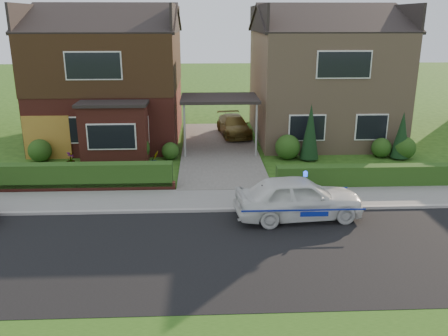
{
  "coord_description": "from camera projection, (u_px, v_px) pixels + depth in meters",
  "views": [
    {
      "loc": [
        -0.82,
        -12.29,
        6.48
      ],
      "look_at": [
        -0.11,
        3.5,
        1.47
      ],
      "focal_mm": 38.0,
      "sensor_mm": 36.0,
      "label": 1
    }
  ],
  "objects": [
    {
      "name": "driveway_car",
      "position": [
        234.0,
        125.0,
        26.83
      ],
      "size": [
        2.02,
        3.96,
        1.1
      ],
      "primitive_type": "imported",
      "rotation": [
        0.0,
        0.0,
        0.13
      ],
      "color": "brown",
      "rests_on": "driveway"
    },
    {
      "name": "shrub_left_mid",
      "position": [
        136.0,
        148.0,
        22.19
      ],
      "size": [
        1.32,
        1.32,
        1.32
      ],
      "primitive_type": "sphere",
      "color": "#173B12",
      "rests_on": "ground"
    },
    {
      "name": "hedge_right",
      "position": [
        369.0,
        187.0,
        19.04
      ],
      "size": [
        7.5,
        0.55,
        0.8
      ],
      "primitive_type": "cube",
      "color": "#173B12",
      "rests_on": "ground"
    },
    {
      "name": "shrub_left_far",
      "position": [
        40.0,
        151.0,
        22.22
      ],
      "size": [
        1.08,
        1.08,
        1.08
      ],
      "primitive_type": "sphere",
      "color": "#173B12",
      "rests_on": "ground"
    },
    {
      "name": "dwarf_wall",
      "position": [
        76.0,
        187.0,
        18.45
      ],
      "size": [
        7.7,
        0.25,
        0.36
      ],
      "primitive_type": "cube",
      "color": "maroon",
      "rests_on": "ground"
    },
    {
      "name": "garage_door",
      "position": [
        47.0,
        138.0,
        22.51
      ],
      "size": [
        2.2,
        0.1,
        2.1
      ],
      "primitive_type": "cube",
      "color": "#986621",
      "rests_on": "ground"
    },
    {
      "name": "hedge_left",
      "position": [
        78.0,
        190.0,
        18.64
      ],
      "size": [
        7.5,
        0.55,
        0.9
      ],
      "primitive_type": "cube",
      "color": "#173B12",
      "rests_on": "ground"
    },
    {
      "name": "potted_plant_b",
      "position": [
        154.0,
        160.0,
        21.19
      ],
      "size": [
        0.57,
        0.57,
        0.81
      ],
      "primitive_type": "imported",
      "rotation": [
        0.0,
        0.0,
        0.76
      ],
      "color": "gray",
      "rests_on": "ground"
    },
    {
      "name": "shrub_right_mid",
      "position": [
        381.0,
        148.0,
        22.94
      ],
      "size": [
        0.96,
        0.96,
        0.96
      ],
      "primitive_type": "sphere",
      "color": "#173B12",
      "rests_on": "ground"
    },
    {
      "name": "shrub_left_near",
      "position": [
        170.0,
        151.0,
        22.61
      ],
      "size": [
        0.84,
        0.84,
        0.84
      ],
      "primitive_type": "sphere",
      "color": "#173B12",
      "rests_on": "ground"
    },
    {
      "name": "driveway",
      "position": [
        220.0,
        150.0,
        24.16
      ],
      "size": [
        3.8,
        12.0,
        0.12
      ],
      "primitive_type": "cube",
      "color": "#666059",
      "rests_on": "ground"
    },
    {
      "name": "conifer_b",
      "position": [
        402.0,
        137.0,
        22.5
      ],
      "size": [
        0.9,
        0.9,
        2.2
      ],
      "primitive_type": "cone",
      "color": "black",
      "rests_on": "ground"
    },
    {
      "name": "conifer_a",
      "position": [
        310.0,
        133.0,
        22.25
      ],
      "size": [
        0.9,
        0.9,
        2.6
      ],
      "primitive_type": "cone",
      "color": "black",
      "rests_on": "ground"
    },
    {
      "name": "potted_plant_c",
      "position": [
        71.0,
        160.0,
        21.37
      ],
      "size": [
        0.42,
        0.42,
        0.71
      ],
      "primitive_type": "imported",
      "rotation": [
        0.0,
        0.0,
        1.5
      ],
      "color": "gray",
      "rests_on": "ground"
    },
    {
      "name": "kerb",
      "position": [
        228.0,
        210.0,
        16.59
      ],
      "size": [
        60.0,
        0.16,
        0.12
      ],
      "primitive_type": "cube",
      "color": "#9E9993",
      "rests_on": "ground"
    },
    {
      "name": "house_right",
      "position": [
        322.0,
        71.0,
        26.17
      ],
      "size": [
        7.5,
        8.06,
        7.25
      ],
      "color": "tan",
      "rests_on": "ground"
    },
    {
      "name": "shrub_right_near",
      "position": [
        288.0,
        147.0,
        22.61
      ],
      "size": [
        1.2,
        1.2,
        1.2
      ],
      "primitive_type": "sphere",
      "color": "#173B12",
      "rests_on": "ground"
    },
    {
      "name": "police_car",
      "position": [
        298.0,
        198.0,
        15.87
      ],
      "size": [
        3.94,
        4.43,
        1.62
      ],
      "rotation": [
        0.0,
        0.0,
        1.67
      ],
      "color": "white",
      "rests_on": "ground"
    },
    {
      "name": "house_left",
      "position": [
        110.0,
        70.0,
        25.54
      ],
      "size": [
        7.5,
        9.53,
        7.25
      ],
      "color": "maroon",
      "rests_on": "ground"
    },
    {
      "name": "sidewalk",
      "position": [
        226.0,
        199.0,
        17.59
      ],
      "size": [
        60.0,
        2.0,
        0.1
      ],
      "primitive_type": "cube",
      "color": "slate",
      "rests_on": "ground"
    },
    {
      "name": "potted_plant_a",
      "position": [
        17.0,
        178.0,
        18.95
      ],
      "size": [
        0.43,
        0.33,
        0.72
      ],
      "primitive_type": "imported",
      "rotation": [
        0.0,
        0.0,
        0.22
      ],
      "color": "gray",
      "rests_on": "ground"
    },
    {
      "name": "shrub_right_far",
      "position": [
        404.0,
        148.0,
        22.67
      ],
      "size": [
        1.08,
        1.08,
        1.08
      ],
      "primitive_type": "sphere",
      "color": "#173B12",
      "rests_on": "ground"
    },
    {
      "name": "carport_link",
      "position": [
        219.0,
        99.0,
        23.33
      ],
      "size": [
        3.8,
        3.0,
        2.77
      ],
      "color": "black",
      "rests_on": "ground"
    },
    {
      "name": "road",
      "position": [
        233.0,
        253.0,
        13.7
      ],
      "size": [
        60.0,
        6.0,
        0.02
      ],
      "primitive_type": "cube",
      "color": "black",
      "rests_on": "ground"
    },
    {
      "name": "ground",
      "position": [
        233.0,
        253.0,
        13.7
      ],
      "size": [
        120.0,
        120.0,
        0.0
      ],
      "primitive_type": "plane",
      "color": "#234713",
      "rests_on": "ground"
    }
  ]
}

